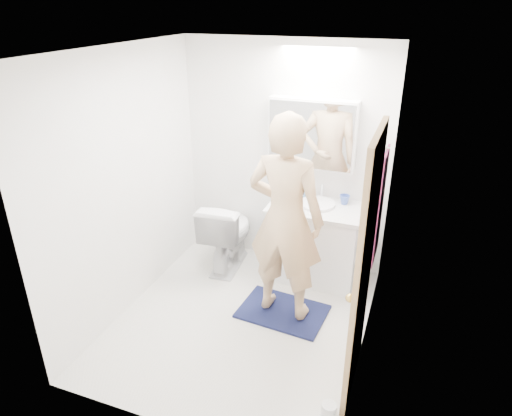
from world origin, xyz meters
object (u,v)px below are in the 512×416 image
at_px(toilet, 228,233).
at_px(soap_bottle_a, 291,186).
at_px(person, 285,219).
at_px(toilet_paper_roll, 329,410).
at_px(vanity_cabinet, 314,244).
at_px(soap_bottle_b, 302,190).
at_px(toothbrush_cup, 344,200).
at_px(medicine_cabinet, 312,134).

distance_m(toilet, soap_bottle_a, 0.86).
bearing_deg(person, toilet_paper_roll, 128.15).
height_order(vanity_cabinet, toilet, toilet).
relative_size(soap_bottle_a, soap_bottle_b, 1.47).
xyz_separation_m(soap_bottle_a, toilet_paper_roll, (0.87, -1.89, -0.88)).
xyz_separation_m(vanity_cabinet, soap_bottle_a, (-0.32, 0.15, 0.54)).
relative_size(toothbrush_cup, toilet_paper_roll, 0.95).
relative_size(person, soap_bottle_b, 12.04).
distance_m(vanity_cabinet, toothbrush_cup, 0.56).
relative_size(person, toilet_paper_roll, 17.17).
height_order(soap_bottle_a, toothbrush_cup, soap_bottle_a).
relative_size(vanity_cabinet, soap_bottle_a, 3.92).
bearing_deg(medicine_cabinet, toothbrush_cup, -7.42).
bearing_deg(soap_bottle_b, soap_bottle_a, -165.76).
height_order(medicine_cabinet, soap_bottle_a, medicine_cabinet).
bearing_deg(toilet_paper_roll, vanity_cabinet, 107.73).
relative_size(soap_bottle_b, toothbrush_cup, 1.51).
bearing_deg(toothbrush_cup, medicine_cabinet, 172.58).
bearing_deg(person, toilet, -31.44).
bearing_deg(soap_bottle_b, toothbrush_cup, -2.53).
bearing_deg(toothbrush_cup, vanity_cabinet, -147.44).
relative_size(medicine_cabinet, soap_bottle_b, 5.61).
bearing_deg(medicine_cabinet, person, -88.42).
relative_size(vanity_cabinet, soap_bottle_b, 5.74).
xyz_separation_m(toilet, soap_bottle_a, (0.62, 0.27, 0.53)).
distance_m(toilet, toilet_paper_roll, 2.23).
xyz_separation_m(vanity_cabinet, person, (-0.11, -0.73, 0.60)).
height_order(person, soap_bottle_b, person).
bearing_deg(toothbrush_cup, toilet, -166.97).
xyz_separation_m(medicine_cabinet, toilet_paper_roll, (0.69, -1.95, -1.45)).
xyz_separation_m(person, toothbrush_cup, (0.36, 0.89, -0.12)).
relative_size(person, soap_bottle_a, 8.22).
xyz_separation_m(medicine_cabinet, toilet, (-0.80, -0.33, -1.10)).
distance_m(person, soap_bottle_b, 0.92).
height_order(medicine_cabinet, toothbrush_cup, medicine_cabinet).
xyz_separation_m(medicine_cabinet, soap_bottle_a, (-0.19, -0.06, -0.57)).
bearing_deg(person, soap_bottle_a, -71.49).
distance_m(vanity_cabinet, person, 0.95).
bearing_deg(vanity_cabinet, toothbrush_cup, 32.56).
relative_size(toilet, soap_bottle_a, 3.49).
xyz_separation_m(person, soap_bottle_b, (-0.09, 0.91, -0.09)).
bearing_deg(vanity_cabinet, person, -98.44).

